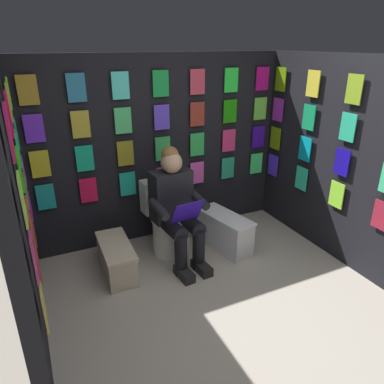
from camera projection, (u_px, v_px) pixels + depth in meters
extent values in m
plane|color=#B2A899|center=(256.00, 343.00, 2.73)|extent=(30.00, 30.00, 0.00)
cube|color=black|center=(160.00, 149.00, 3.99)|extent=(2.95, 0.10, 2.02)
cube|color=teal|center=(46.00, 197.00, 3.54)|extent=(0.17, 0.01, 0.26)
cube|color=#D80E41|center=(89.00, 190.00, 3.71)|extent=(0.17, 0.01, 0.26)
cube|color=#19AF96|center=(128.00, 184.00, 3.87)|extent=(0.17, 0.01, 0.26)
cube|color=#B7377F|center=(164.00, 178.00, 4.03)|extent=(0.17, 0.01, 0.26)
cube|color=#E04BAE|center=(197.00, 173.00, 4.20)|extent=(0.17, 0.01, 0.26)
cube|color=#259C71|center=(228.00, 168.00, 4.36)|extent=(0.17, 0.01, 0.26)
cube|color=#40F16E|center=(256.00, 163.00, 4.52)|extent=(0.17, 0.01, 0.26)
cube|color=gold|center=(40.00, 164.00, 3.41)|extent=(0.17, 0.01, 0.26)
cube|color=#0EAD81|center=(85.00, 158.00, 3.58)|extent=(0.17, 0.01, 0.26)
cube|color=olive|center=(125.00, 153.00, 3.74)|extent=(0.17, 0.01, 0.26)
cube|color=green|center=(163.00, 149.00, 3.90)|extent=(0.17, 0.01, 0.26)
cube|color=green|center=(197.00, 144.00, 4.07)|extent=(0.17, 0.01, 0.26)
cube|color=#DE3174|center=(229.00, 141.00, 4.23)|extent=(0.17, 0.01, 0.26)
cube|color=#370FA7|center=(258.00, 137.00, 4.39)|extent=(0.17, 0.01, 0.26)
cube|color=#6423D1|center=(34.00, 129.00, 3.28)|extent=(0.17, 0.01, 0.26)
cube|color=gold|center=(81.00, 124.00, 3.45)|extent=(0.17, 0.01, 0.26)
cube|color=#44CA6E|center=(123.00, 121.00, 3.61)|extent=(0.17, 0.01, 0.26)
cube|color=#553AD7|center=(162.00, 117.00, 3.77)|extent=(0.17, 0.01, 0.26)
cube|color=maroon|center=(197.00, 114.00, 3.94)|extent=(0.17, 0.01, 0.26)
cube|color=#1E930B|center=(230.00, 111.00, 4.10)|extent=(0.17, 0.01, 0.26)
cube|color=#6ACC41|center=(260.00, 109.00, 4.26)|extent=(0.17, 0.01, 0.26)
cube|color=#A27A24|center=(28.00, 90.00, 3.15)|extent=(0.17, 0.01, 0.26)
cube|color=teal|center=(76.00, 88.00, 3.31)|extent=(0.17, 0.01, 0.26)
cube|color=#4ADED3|center=(120.00, 86.00, 3.48)|extent=(0.17, 0.01, 0.26)
cube|color=green|center=(161.00, 84.00, 3.64)|extent=(0.17, 0.01, 0.26)
cube|color=#D23D53|center=(197.00, 82.00, 3.80)|extent=(0.17, 0.01, 0.26)
cube|color=#28EC3E|center=(231.00, 80.00, 3.97)|extent=(0.17, 0.01, 0.26)
cube|color=#BA0F7F|center=(262.00, 79.00, 4.13)|extent=(0.17, 0.01, 0.26)
cube|color=black|center=(328.00, 157.00, 3.73)|extent=(0.10, 1.92, 2.02)
cube|color=#4B28EF|center=(273.00, 165.00, 4.46)|extent=(0.01, 0.17, 0.26)
cube|color=#29D7A6|center=(301.00, 178.00, 4.03)|extent=(0.01, 0.17, 0.26)
cube|color=#92EB36|center=(337.00, 195.00, 3.60)|extent=(0.01, 0.17, 0.26)
cube|color=#9F2136|center=(381.00, 216.00, 3.16)|extent=(0.01, 0.17, 0.26)
cube|color=#69900B|center=(275.00, 138.00, 4.33)|extent=(0.01, 0.17, 0.26)
cube|color=#0A9AB7|center=(305.00, 149.00, 3.90)|extent=(0.01, 0.17, 0.26)
cube|color=#180DA2|center=(342.00, 162.00, 3.46)|extent=(0.01, 0.17, 0.26)
cube|color=purple|center=(278.00, 110.00, 4.20)|extent=(0.01, 0.17, 0.26)
cube|color=#14965B|center=(309.00, 117.00, 3.77)|extent=(0.01, 0.17, 0.26)
cube|color=#27B68A|center=(348.00, 127.00, 3.33)|extent=(0.01, 0.17, 0.26)
cube|color=#5A8E0C|center=(281.00, 79.00, 4.07)|extent=(0.01, 0.17, 0.26)
cube|color=yellow|center=(313.00, 84.00, 3.63)|extent=(0.01, 0.17, 0.26)
cube|color=#84A825|center=(354.00, 89.00, 3.20)|extent=(0.01, 0.17, 0.26)
cube|color=black|center=(15.00, 209.00, 2.56)|extent=(0.10, 1.92, 2.02)
cube|color=gold|center=(44.00, 308.00, 2.07)|extent=(0.01, 0.17, 0.26)
cube|color=#B33B33|center=(38.00, 262.00, 2.50)|extent=(0.01, 0.17, 0.26)
cube|color=#A5343D|center=(34.00, 229.00, 2.93)|extent=(0.01, 0.17, 0.26)
cube|color=#AE16EA|center=(30.00, 205.00, 3.36)|extent=(0.01, 0.17, 0.26)
cube|color=#B8326F|center=(34.00, 257.00, 1.94)|extent=(0.01, 0.17, 0.26)
cube|color=#BC402D|center=(29.00, 218.00, 2.37)|extent=(0.01, 0.17, 0.26)
cube|color=#3B8F2B|center=(26.00, 191.00, 2.80)|extent=(0.01, 0.17, 0.26)
cube|color=#AD48DA|center=(24.00, 171.00, 3.23)|extent=(0.01, 0.17, 0.26)
cube|color=#8DCA44|center=(23.00, 199.00, 1.80)|extent=(0.01, 0.17, 0.26)
cube|color=#2BC30C|center=(20.00, 169.00, 2.24)|extent=(0.01, 0.17, 0.26)
cube|color=#26C061|center=(18.00, 148.00, 2.67)|extent=(0.01, 0.17, 0.26)
cube|color=#20A978|center=(17.00, 134.00, 3.10)|extent=(0.01, 0.17, 0.26)
cube|color=#9D164F|center=(9.00, 132.00, 1.67)|extent=(0.01, 0.17, 0.26)
cube|color=#C90A45|center=(9.00, 114.00, 2.11)|extent=(0.01, 0.17, 0.26)
cube|color=#97B61E|center=(9.00, 102.00, 2.54)|extent=(0.01, 0.17, 0.26)
cube|color=#7FE23F|center=(9.00, 93.00, 2.97)|extent=(0.01, 0.17, 0.26)
cylinder|color=white|center=(171.00, 236.00, 3.83)|extent=(0.38, 0.38, 0.40)
cylinder|color=white|center=(170.00, 218.00, 3.75)|extent=(0.41, 0.41, 0.02)
cube|color=white|center=(159.00, 195.00, 3.89)|extent=(0.39, 0.21, 0.36)
cylinder|color=white|center=(163.00, 198.00, 3.82)|extent=(0.39, 0.10, 0.39)
cube|color=black|center=(171.00, 195.00, 3.62)|extent=(0.42, 0.26, 0.52)
sphere|color=tan|center=(172.00, 163.00, 3.46)|extent=(0.21, 0.21, 0.21)
sphere|color=olive|center=(170.00, 155.00, 3.46)|extent=(0.17, 0.17, 0.17)
cylinder|color=black|center=(189.00, 223.00, 3.60)|extent=(0.19, 0.41, 0.15)
cylinder|color=black|center=(172.00, 227.00, 3.51)|extent=(0.19, 0.41, 0.15)
cylinder|color=black|center=(199.00, 250.00, 3.55)|extent=(0.12, 0.12, 0.42)
cylinder|color=black|center=(181.00, 256.00, 3.45)|extent=(0.12, 0.12, 0.42)
cube|color=black|center=(202.00, 268.00, 3.56)|extent=(0.13, 0.27, 0.09)
cube|color=black|center=(184.00, 274.00, 3.47)|extent=(0.13, 0.27, 0.09)
cylinder|color=black|center=(199.00, 199.00, 3.59)|extent=(0.11, 0.32, 0.13)
cylinder|color=black|center=(159.00, 209.00, 3.38)|extent=(0.11, 0.32, 0.13)
cube|color=#2C14AF|center=(188.00, 212.00, 3.37)|extent=(0.31, 0.16, 0.23)
cube|color=silver|center=(224.00, 233.00, 3.94)|extent=(0.39, 0.69, 0.36)
cube|color=white|center=(225.00, 217.00, 3.87)|extent=(0.41, 0.72, 0.03)
cube|color=beige|center=(117.00, 260.00, 3.51)|extent=(0.28, 0.65, 0.29)
cube|color=beige|center=(115.00, 246.00, 3.45)|extent=(0.30, 0.67, 0.03)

